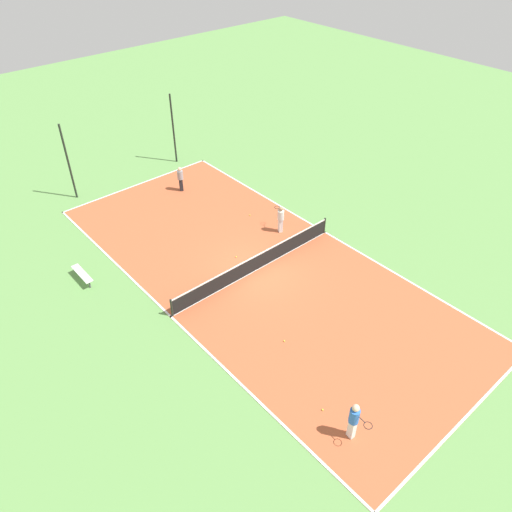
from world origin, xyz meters
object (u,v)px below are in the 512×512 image
object	(u,v)px
player_near_blue	(354,419)
player_far_white	(281,218)
tennis_net	(256,262)
fence_post_back_left	(68,162)
tennis_ball_near_net	(250,215)
fence_post_back_right	(173,129)
tennis_ball_right_alley	(323,410)
player_baseline_gray	(180,177)
tennis_ball_midcourt	(236,257)
bench	(82,274)
tennis_ball_left_sideline	(284,341)

from	to	relation	value
player_near_blue	player_far_white	size ratio (longest dim) A/B	1.10
tennis_net	fence_post_back_left	distance (m)	13.28
tennis_ball_near_net	fence_post_back_right	size ratio (longest dim) A/B	0.01
tennis_net	tennis_ball_right_alley	size ratio (longest dim) A/B	148.02
player_baseline_gray	tennis_ball_midcourt	world-z (taller)	player_baseline_gray
bench	player_near_blue	bearing A→B (deg)	-166.84
tennis_ball_left_sideline	tennis_net	bearing A→B (deg)	63.05
player_baseline_gray	tennis_ball_right_alley	size ratio (longest dim) A/B	23.48
player_baseline_gray	fence_post_back_left	distance (m)	6.58
player_far_white	fence_post_back_left	bearing A→B (deg)	55.50
fence_post_back_left	tennis_ball_near_net	bearing A→B (deg)	-52.16
tennis_ball_near_net	fence_post_back_right	bearing A→B (deg)	85.62
tennis_ball_midcourt	tennis_ball_near_net	size ratio (longest dim) A/B	1.00
player_far_white	tennis_ball_right_alley	xyz separation A→B (m)	(-6.80, -9.57, -0.87)
tennis_net	bench	world-z (taller)	tennis_net
player_baseline_gray	tennis_ball_midcourt	bearing A→B (deg)	10.47
player_near_blue	tennis_ball_left_sideline	xyz separation A→B (m)	(1.32, 4.80, -0.98)
player_near_blue	player_far_white	bearing A→B (deg)	151.77
tennis_net	tennis_ball_near_net	xyz separation A→B (m)	(3.01, 4.02, -0.45)
tennis_ball_right_alley	fence_post_back_left	distance (m)	20.63
tennis_ball_midcourt	tennis_ball_right_alley	world-z (taller)	same
player_near_blue	fence_post_back_right	distance (m)	23.09
bench	fence_post_back_right	size ratio (longest dim) A/B	0.36
tennis_ball_midcourt	fence_post_back_right	size ratio (longest dim) A/B	0.01
bench	tennis_ball_near_net	world-z (taller)	bench
fence_post_back_right	fence_post_back_left	bearing A→B (deg)	180.00
player_far_white	tennis_ball_left_sideline	world-z (taller)	player_far_white
player_near_blue	tennis_ball_midcourt	size ratio (longest dim) A/B	25.82
tennis_ball_midcourt	bench	bearing A→B (deg)	152.81
player_far_white	player_baseline_gray	bearing A→B (deg)	35.25
tennis_ball_right_alley	fence_post_back_right	world-z (taller)	fence_post_back_right
player_far_white	tennis_ball_midcourt	bearing A→B (deg)	117.27
player_near_blue	bench	bearing A→B (deg)	-163.08
tennis_ball_near_net	fence_post_back_left	distance (m)	11.14
fence_post_back_right	player_baseline_gray	bearing A→B (deg)	-119.38
player_near_blue	tennis_ball_right_alley	distance (m)	1.69
player_far_white	tennis_ball_right_alley	size ratio (longest dim) A/B	23.39
player_near_blue	fence_post_back_right	xyz separation A→B (m)	(7.26, 21.88, 1.33)
player_far_white	tennis_ball_midcourt	xyz separation A→B (m)	(-3.36, -0.24, -0.87)
tennis_net	player_far_white	bearing A→B (deg)	27.56
tennis_net	tennis_ball_midcourt	size ratio (longest dim) A/B	148.02
tennis_ball_near_net	fence_post_back_right	distance (m)	8.94
tennis_ball_near_net	tennis_ball_left_sideline	size ratio (longest dim) A/B	1.00
bench	fence_post_back_right	bearing A→B (deg)	-54.02
tennis_ball_near_net	player_near_blue	bearing A→B (deg)	-116.43
tennis_net	player_baseline_gray	bearing A→B (deg)	79.57
bench	player_far_white	size ratio (longest dim) A/B	1.08
tennis_net	fence_post_back_right	xyz separation A→B (m)	(3.67, 12.63, 1.85)
tennis_net	tennis_ball_near_net	distance (m)	5.05
bench	tennis_ball_left_sideline	size ratio (longest dim) A/B	25.20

